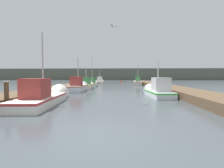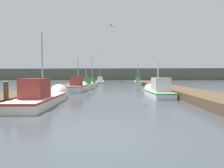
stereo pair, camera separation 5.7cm
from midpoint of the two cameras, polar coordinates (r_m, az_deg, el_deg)
name	(u,v)px [view 2 (the right image)]	position (r m, az deg, el deg)	size (l,w,h in m)	color
ground_plane	(94,135)	(4.93, -5.41, -16.25)	(200.00, 200.00, 0.00)	#3D4449
dock_left	(66,87)	(21.67, -14.65, -0.98)	(2.47, 40.00, 0.51)	brown
dock_right	(165,87)	(21.30, 17.11, -1.08)	(2.47, 40.00, 0.51)	brown
distant_shore_ridge	(120,74)	(78.10, 2.50, 3.18)	(120.00, 16.00, 4.63)	#565B4C
fishing_boat_0	(45,96)	(10.86, -20.84, -3.83)	(1.95, 6.12, 4.47)	silver
fishing_boat_1	(157,91)	(14.13, 14.69, -2.10)	(1.69, 4.66, 3.14)	silver
fishing_boat_2	(78,86)	(18.40, -10.83, -0.80)	(1.44, 4.47, 3.73)	silver
fishing_boat_3	(86,85)	(22.73, -8.30, -0.29)	(1.96, 4.93, 3.28)	silver
fishing_boat_4	(92,83)	(26.91, -6.34, 0.19)	(1.73, 4.89, 4.88)	silver
fishing_boat_5	(138,82)	(31.61, 8.52, 0.64)	(1.85, 6.38, 3.94)	silver
fishing_boat_6	(100,82)	(36.72, -3.83, 0.77)	(1.98, 6.27, 3.98)	silver
mooring_piling_0	(6,96)	(9.44, -31.13, -3.26)	(0.23, 0.23, 1.36)	#473523
mooring_piling_1	(158,86)	(18.88, 14.90, -0.64)	(0.36, 0.36, 1.07)	#473523
channel_buoy	(121,82)	(43.12, 3.06, 0.71)	(0.47, 0.47, 0.97)	red
seagull_lead	(99,53)	(25.30, -4.13, 10.19)	(0.40, 0.52, 0.12)	white
seagull_1	(113,26)	(11.12, 0.51, 18.35)	(0.40, 0.52, 0.12)	white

